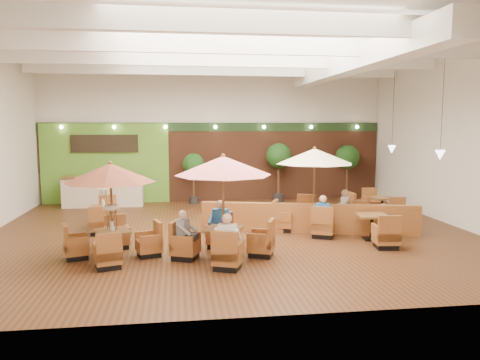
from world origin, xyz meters
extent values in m
plane|color=#381E0F|center=(0.00, 0.00, 0.00)|extent=(14.00, 14.00, 0.00)
cube|color=silver|center=(0.00, 6.00, 2.75)|extent=(14.00, 0.04, 5.50)
cube|color=silver|center=(0.00, -6.00, 2.75)|extent=(14.00, 0.04, 5.50)
cube|color=silver|center=(7.00, 0.00, 2.75)|extent=(0.04, 12.00, 5.50)
cube|color=white|center=(0.00, 0.00, 5.50)|extent=(14.00, 12.00, 0.04)
cube|color=brown|center=(0.00, 5.94, 1.60)|extent=(13.90, 0.10, 3.20)
cube|color=#1E3819|center=(0.00, 5.93, 3.05)|extent=(13.90, 0.12, 0.35)
cube|color=#5B972B|center=(-4.40, 5.88, 1.60)|extent=(5.00, 0.08, 3.20)
cube|color=black|center=(-4.40, 5.80, 2.40)|extent=(2.60, 0.08, 0.70)
cube|color=white|center=(3.50, 0.00, 4.95)|extent=(0.60, 11.00, 0.60)
cube|color=white|center=(0.00, -4.00, 5.15)|extent=(13.60, 0.12, 0.45)
cube|color=white|center=(0.00, -1.30, 5.15)|extent=(13.60, 0.12, 0.45)
cube|color=white|center=(0.00, 1.30, 5.15)|extent=(13.60, 0.12, 0.45)
cube|color=white|center=(0.00, 4.00, 5.15)|extent=(13.60, 0.12, 0.45)
cylinder|color=black|center=(5.80, -1.00, 3.90)|extent=(0.01, 0.01, 3.20)
cone|color=white|center=(5.80, -1.00, 2.30)|extent=(0.28, 0.28, 0.28)
cylinder|color=black|center=(5.80, 2.00, 3.90)|extent=(0.01, 0.01, 3.20)
cone|color=white|center=(5.80, 2.00, 2.30)|extent=(0.28, 0.28, 0.28)
sphere|color=#FFEAC6|center=(-6.00, 5.70, 3.05)|extent=(0.14, 0.14, 0.14)
sphere|color=#FFEAC6|center=(-4.00, 5.70, 3.05)|extent=(0.14, 0.14, 0.14)
sphere|color=#FFEAC6|center=(-2.00, 5.70, 3.05)|extent=(0.14, 0.14, 0.14)
sphere|color=#FFEAC6|center=(0.00, 5.70, 3.05)|extent=(0.14, 0.14, 0.14)
sphere|color=#FFEAC6|center=(2.00, 5.70, 3.05)|extent=(0.14, 0.14, 0.14)
sphere|color=#FFEAC6|center=(4.00, 5.70, 3.05)|extent=(0.14, 0.14, 0.14)
sphere|color=#FFEAC6|center=(6.00, 5.70, 3.05)|extent=(0.14, 0.14, 0.14)
cube|color=beige|center=(-4.40, 5.10, 0.55)|extent=(3.00, 0.70, 1.10)
cube|color=brown|center=(-4.40, 5.10, 1.15)|extent=(3.00, 0.75, 0.06)
cube|color=brown|center=(2.22, -0.30, 0.44)|extent=(6.16, 1.69, 0.87)
cube|color=brown|center=(-3.12, -2.12, 0.64)|extent=(0.95, 0.95, 0.05)
cylinder|color=black|center=(-3.12, -2.12, 0.33)|extent=(0.09, 0.09, 0.59)
cube|color=black|center=(-3.12, -2.12, 0.02)|extent=(0.50, 0.50, 0.04)
cube|color=brown|center=(-3.12, -2.96, 0.27)|extent=(0.69, 0.69, 0.28)
cube|color=brown|center=(-3.19, -3.18, 0.53)|extent=(0.55, 0.25, 0.62)
cube|color=brown|center=(-3.36, -3.04, 0.44)|extent=(0.22, 0.49, 0.25)
cube|color=brown|center=(-2.87, -2.89, 0.44)|extent=(0.22, 0.49, 0.25)
cube|color=black|center=(-3.12, -2.96, 0.06)|extent=(0.61, 0.61, 0.12)
cube|color=brown|center=(-3.12, -1.28, 0.27)|extent=(0.69, 0.69, 0.28)
cube|color=brown|center=(-3.05, -1.06, 0.53)|extent=(0.55, 0.25, 0.62)
cube|color=brown|center=(-2.87, -1.20, 0.44)|extent=(0.22, 0.49, 0.25)
cube|color=brown|center=(-3.36, -1.36, 0.44)|extent=(0.22, 0.49, 0.25)
cube|color=black|center=(-3.12, -1.28, 0.06)|extent=(0.61, 0.61, 0.12)
cube|color=brown|center=(-3.96, -2.12, 0.27)|extent=(0.69, 0.69, 0.28)
cube|color=brown|center=(-3.74, -2.19, 0.53)|extent=(0.25, 0.55, 0.62)
cube|color=brown|center=(-4.04, -1.88, 0.44)|extent=(0.49, 0.22, 0.25)
cube|color=brown|center=(-3.88, -2.37, 0.44)|extent=(0.49, 0.22, 0.25)
cube|color=black|center=(-3.96, -2.12, 0.06)|extent=(0.61, 0.61, 0.12)
cube|color=brown|center=(-2.27, -2.12, 0.27)|extent=(0.69, 0.69, 0.28)
cube|color=brown|center=(-2.49, -2.05, 0.53)|extent=(0.25, 0.55, 0.62)
cube|color=brown|center=(-2.20, -2.37, 0.44)|extent=(0.49, 0.22, 0.25)
cube|color=brown|center=(-2.35, -1.88, 0.44)|extent=(0.49, 0.22, 0.25)
cube|color=black|center=(-2.27, -2.12, 0.06)|extent=(0.61, 0.61, 0.12)
cylinder|color=brown|center=(-3.12, -2.12, 1.11)|extent=(0.06, 0.06, 2.22)
cone|color=#602C1C|center=(-3.12, -2.12, 2.04)|extent=(2.13, 2.13, 0.45)
sphere|color=brown|center=(-3.12, -2.12, 2.27)|extent=(0.10, 0.10, 0.10)
cylinder|color=silver|center=(-3.12, -2.12, 0.78)|extent=(0.10, 0.10, 0.22)
cube|color=brown|center=(-0.50, -2.48, 0.69)|extent=(1.05, 1.05, 0.06)
cylinder|color=black|center=(-0.50, -2.48, 0.35)|extent=(0.10, 0.10, 0.63)
cube|color=black|center=(-0.50, -2.48, 0.02)|extent=(0.56, 0.56, 0.04)
cube|color=brown|center=(-0.50, -3.38, 0.29)|extent=(0.77, 0.77, 0.31)
cube|color=brown|center=(-0.41, -3.62, 0.57)|extent=(0.59, 0.31, 0.67)
cube|color=brown|center=(-0.76, -3.28, 0.48)|extent=(0.26, 0.52, 0.27)
cube|color=brown|center=(-0.24, -3.49, 0.48)|extent=(0.26, 0.52, 0.27)
cube|color=black|center=(-0.50, -3.38, 0.07)|extent=(0.68, 0.68, 0.13)
cube|color=brown|center=(-0.50, -1.57, 0.29)|extent=(0.77, 0.77, 0.31)
cube|color=brown|center=(-0.59, -1.34, 0.57)|extent=(0.59, 0.31, 0.67)
cube|color=brown|center=(-0.24, -1.67, 0.48)|extent=(0.26, 0.52, 0.27)
cube|color=brown|center=(-0.76, -1.47, 0.48)|extent=(0.26, 0.52, 0.27)
cube|color=black|center=(-0.50, -1.57, 0.07)|extent=(0.68, 0.68, 0.13)
cube|color=brown|center=(-1.41, -2.48, 0.29)|extent=(0.77, 0.77, 0.31)
cube|color=brown|center=(-1.18, -2.39, 0.57)|extent=(0.31, 0.59, 0.67)
cube|color=brown|center=(-1.31, -2.22, 0.48)|extent=(0.52, 0.26, 0.27)
cube|color=brown|center=(-1.51, -2.73, 0.48)|extent=(0.52, 0.26, 0.27)
cube|color=black|center=(-1.41, -2.48, 0.07)|extent=(0.68, 0.68, 0.13)
cube|color=brown|center=(0.41, -2.48, 0.29)|extent=(0.77, 0.77, 0.31)
cube|color=brown|center=(0.17, -2.57, 0.57)|extent=(0.31, 0.59, 0.67)
cube|color=brown|center=(0.30, -2.73, 0.48)|extent=(0.52, 0.26, 0.27)
cube|color=brown|center=(0.51, -2.22, 0.48)|extent=(0.52, 0.26, 0.27)
cube|color=black|center=(0.41, -2.48, 0.07)|extent=(0.68, 0.68, 0.13)
cylinder|color=brown|center=(-0.50, -2.48, 1.19)|extent=(0.06, 0.06, 2.39)
cone|color=#DA696C|center=(-0.50, -2.48, 2.21)|extent=(2.29, 2.29, 0.45)
sphere|color=brown|center=(-0.50, -2.48, 2.44)|extent=(0.10, 0.10, 0.10)
cube|color=brown|center=(2.46, 0.05, 0.69)|extent=(1.08, 1.08, 0.06)
cylinder|color=black|center=(2.46, 0.05, 0.36)|extent=(0.10, 0.10, 0.64)
cube|color=black|center=(2.46, 0.05, 0.02)|extent=(0.57, 0.57, 0.04)
cube|color=brown|center=(2.46, -0.87, 0.29)|extent=(0.79, 0.79, 0.31)
cube|color=brown|center=(2.56, -1.10, 0.58)|extent=(0.59, 0.33, 0.68)
cube|color=brown|center=(2.20, -0.76, 0.48)|extent=(0.28, 0.52, 0.27)
cube|color=brown|center=(2.72, -0.98, 0.48)|extent=(0.28, 0.52, 0.27)
cube|color=black|center=(2.46, -0.87, 0.07)|extent=(0.70, 0.70, 0.14)
cube|color=brown|center=(2.46, 0.96, 0.29)|extent=(0.79, 0.79, 0.31)
cube|color=brown|center=(2.36, 1.19, 0.58)|extent=(0.59, 0.33, 0.68)
cube|color=brown|center=(2.72, 0.85, 0.48)|extent=(0.28, 0.52, 0.27)
cube|color=brown|center=(2.20, 1.08, 0.48)|extent=(0.28, 0.52, 0.27)
cube|color=black|center=(2.46, 0.96, 0.07)|extent=(0.70, 0.70, 0.14)
cube|color=brown|center=(1.54, 0.05, 0.29)|extent=(0.79, 0.79, 0.31)
cube|color=brown|center=(1.77, 0.15, 0.58)|extent=(0.33, 0.59, 0.68)
cube|color=brown|center=(1.66, 0.30, 0.48)|extent=(0.52, 0.28, 0.27)
cube|color=brown|center=(1.43, -0.21, 0.48)|extent=(0.52, 0.28, 0.27)
cube|color=black|center=(1.54, 0.05, 0.07)|extent=(0.70, 0.70, 0.14)
cube|color=brown|center=(3.38, 0.05, 0.29)|extent=(0.79, 0.79, 0.31)
cube|color=brown|center=(3.15, -0.05, 0.58)|extent=(0.33, 0.59, 0.68)
cube|color=brown|center=(3.26, -0.21, 0.48)|extent=(0.52, 0.28, 0.27)
cube|color=brown|center=(3.49, 0.30, 0.48)|extent=(0.52, 0.28, 0.27)
cube|color=black|center=(3.38, 0.05, 0.07)|extent=(0.70, 0.70, 0.14)
cylinder|color=brown|center=(2.46, 0.05, 1.21)|extent=(0.06, 0.06, 2.41)
cone|color=beige|center=(2.46, 0.05, 2.23)|extent=(2.31, 2.31, 0.45)
sphere|color=brown|center=(2.46, 0.05, 2.46)|extent=(0.10, 0.10, 0.10)
cube|color=brown|center=(-3.82, 1.23, 0.65)|extent=(0.87, 0.87, 0.05)
cylinder|color=black|center=(-3.82, 1.23, 0.33)|extent=(0.09, 0.09, 0.60)
cube|color=black|center=(-3.82, 1.23, 0.02)|extent=(0.46, 0.46, 0.04)
cube|color=brown|center=(-3.82, 0.37, 0.27)|extent=(0.64, 0.64, 0.29)
cube|color=brown|center=(-3.85, 0.14, 0.54)|extent=(0.57, 0.17, 0.63)
cube|color=brown|center=(-4.08, 0.33, 0.45)|extent=(0.14, 0.50, 0.25)
cube|color=brown|center=(-3.56, 0.41, 0.45)|extent=(0.14, 0.50, 0.25)
cube|color=black|center=(-3.82, 0.37, 0.06)|extent=(0.56, 0.56, 0.13)
cube|color=brown|center=(-3.82, 2.09, 0.27)|extent=(0.64, 0.64, 0.29)
cube|color=brown|center=(-3.78, 2.32, 0.54)|extent=(0.57, 0.17, 0.63)
cube|color=brown|center=(-3.56, 2.12, 0.45)|extent=(0.14, 0.50, 0.25)
cube|color=brown|center=(-4.08, 2.05, 0.45)|extent=(0.14, 0.50, 0.25)
cube|color=black|center=(-3.82, 2.09, 0.06)|extent=(0.56, 0.56, 0.13)
cylinder|color=silver|center=(-3.82, 1.23, 0.79)|extent=(0.10, 0.10, 0.22)
cube|color=brown|center=(3.71, -1.30, 0.68)|extent=(0.89, 0.89, 0.06)
cylinder|color=black|center=(3.71, -1.30, 0.35)|extent=(0.09, 0.09, 0.62)
cube|color=black|center=(3.71, -1.30, 0.02)|extent=(0.47, 0.47, 0.04)
cube|color=brown|center=(3.71, -2.20, 0.28)|extent=(0.65, 0.65, 0.30)
cube|color=brown|center=(3.74, -2.44, 0.57)|extent=(0.59, 0.16, 0.66)
cube|color=brown|center=(3.44, -2.16, 0.47)|extent=(0.14, 0.53, 0.26)
cube|color=brown|center=(3.99, -2.23, 0.47)|extent=(0.14, 0.53, 0.26)
cube|color=black|center=(3.71, -2.20, 0.07)|extent=(0.58, 0.58, 0.13)
cube|color=brown|center=(3.71, -0.40, 0.28)|extent=(0.65, 0.65, 0.30)
cube|color=brown|center=(3.68, -0.16, 0.57)|extent=(0.59, 0.16, 0.66)
cube|color=brown|center=(3.99, -0.43, 0.47)|extent=(0.14, 0.53, 0.26)
cube|color=brown|center=(3.44, -0.37, 0.47)|extent=(0.14, 0.53, 0.26)
cube|color=black|center=(3.71, -0.40, 0.07)|extent=(0.58, 0.58, 0.13)
cube|color=brown|center=(5.40, 1.73, 0.65)|extent=(0.77, 0.77, 0.05)
cylinder|color=black|center=(5.40, 1.73, 0.33)|extent=(0.09, 0.09, 0.59)
cube|color=black|center=(5.40, 1.73, 0.02)|extent=(0.41, 0.41, 0.04)
cube|color=brown|center=(5.40, 0.88, 0.27)|extent=(0.56, 0.56, 0.29)
cube|color=brown|center=(5.40, 0.65, 0.54)|extent=(0.56, 0.10, 0.63)
cube|color=brown|center=(5.14, 0.88, 0.45)|extent=(0.08, 0.50, 0.25)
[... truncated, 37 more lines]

